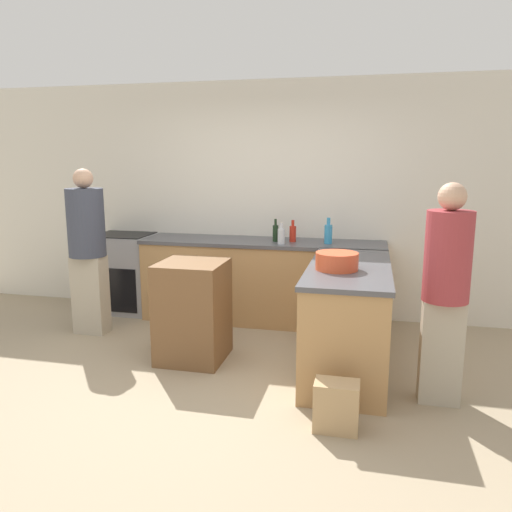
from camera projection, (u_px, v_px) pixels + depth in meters
name	position (u px, v px, depth m)	size (l,w,h in m)	color
ground_plane	(217.00, 384.00, 4.10)	(14.00, 14.00, 0.00)	tan
wall_back	(269.00, 200.00, 5.82)	(8.00, 0.06, 2.70)	silver
counter_back	(262.00, 281.00, 5.65)	(2.72, 0.67, 0.93)	tan
counter_peninsula	(348.00, 317.00, 4.34)	(0.69, 1.66, 0.93)	tan
range_oven	(125.00, 273.00, 6.05)	(0.70, 0.61, 0.94)	#99999E
island_table	(193.00, 311.00, 4.55)	(0.58, 0.59, 0.91)	brown
mixing_bowl	(337.00, 261.00, 4.08)	(0.35, 0.35, 0.14)	#DB512D
vinegar_bottle_clear	(281.00, 236.00, 5.32)	(0.08, 0.08, 0.23)	silver
hot_sauce_bottle	(293.00, 233.00, 5.47)	(0.07, 0.07, 0.24)	red
dish_soap_bottle	(328.00, 233.00, 5.34)	(0.08, 0.08, 0.28)	#338CBF
wine_bottle_dark	(276.00, 233.00, 5.49)	(0.06, 0.06, 0.25)	black
person_by_range	(87.00, 246.00, 5.16)	(0.38, 0.38, 1.73)	#ADA38E
person_at_peninsula	(446.00, 287.00, 3.64)	(0.33, 0.33, 1.66)	#ADA38E
paper_bag	(336.00, 406.00, 3.38)	(0.30, 0.20, 0.34)	tan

